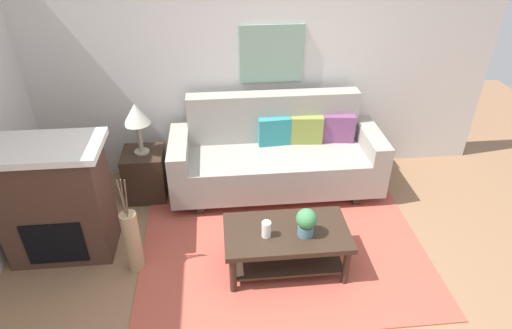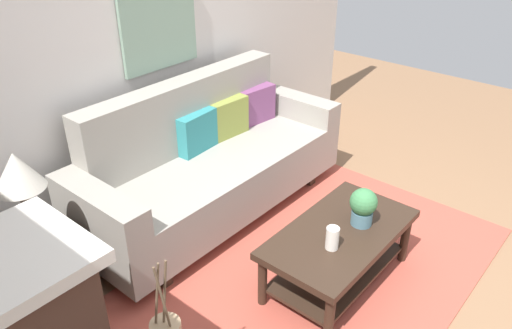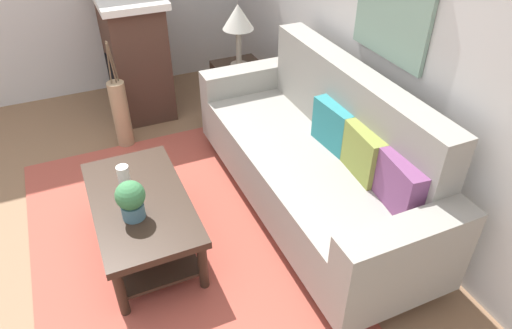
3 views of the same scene
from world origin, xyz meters
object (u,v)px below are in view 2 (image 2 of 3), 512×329
at_px(throw_pillow_olive, 228,118).
at_px(throw_pillow_plum, 256,105).
at_px(couch, 210,165).
at_px(potted_plant_tabletop, 363,206).
at_px(side_table, 45,274).
at_px(framed_painting, 159,27).
at_px(tabletop_vase, 332,238).
at_px(throw_pillow_teal, 197,132).
at_px(table_lamp, 18,175).
at_px(coffee_table, 339,245).

relative_size(throw_pillow_olive, throw_pillow_plum, 1.00).
height_order(couch, potted_plant_tabletop, couch).
xyz_separation_m(side_table, framed_painting, (1.46, 0.46, 1.17)).
bearing_deg(tabletop_vase, throw_pillow_teal, 79.85).
bearing_deg(throw_pillow_plum, throw_pillow_teal, 180.00).
bearing_deg(throw_pillow_teal, side_table, -175.21).
xyz_separation_m(throw_pillow_olive, table_lamp, (-1.82, -0.12, 0.31)).
xyz_separation_m(coffee_table, framed_painting, (0.07, 1.73, 1.13)).
height_order(coffee_table, framed_painting, framed_painting).
bearing_deg(coffee_table, throw_pillow_teal, 87.09).
relative_size(couch, throw_pillow_teal, 6.42).
xyz_separation_m(throw_pillow_olive, potted_plant_tabletop, (-0.28, -1.45, -0.11)).
distance_m(couch, throw_pillow_olive, 0.46).
xyz_separation_m(coffee_table, table_lamp, (-1.39, 1.26, 0.68)).
relative_size(potted_plant_tabletop, side_table, 0.47).
bearing_deg(couch, throw_pillow_plum, 9.77).
relative_size(throw_pillow_olive, coffee_table, 0.33).
relative_size(throw_pillow_olive, framed_painting, 0.51).
distance_m(throw_pillow_olive, potted_plant_tabletop, 1.48).
height_order(couch, throw_pillow_plum, couch).
height_order(couch, side_table, couch).
xyz_separation_m(throw_pillow_teal, coffee_table, (-0.07, -1.39, -0.37)).
bearing_deg(tabletop_vase, throw_pillow_olive, 66.64).
bearing_deg(side_table, table_lamp, 135.00).
relative_size(throw_pillow_teal, coffee_table, 0.33).
relative_size(coffee_table, potted_plant_tabletop, 4.20).
relative_size(tabletop_vase, potted_plant_tabletop, 0.57).
bearing_deg(throw_pillow_olive, throw_pillow_teal, 180.00).
bearing_deg(side_table, couch, -0.12).
height_order(throw_pillow_olive, coffee_table, throw_pillow_olive).
distance_m(throw_pillow_teal, throw_pillow_olive, 0.36).
xyz_separation_m(couch, framed_painting, (0.00, 0.47, 1.02)).
distance_m(throw_pillow_teal, framed_painting, 0.84).
bearing_deg(coffee_table, couch, 86.80).
relative_size(throw_pillow_olive, potted_plant_tabletop, 1.37).
bearing_deg(throw_pillow_teal, coffee_table, -92.91).
height_order(throw_pillow_teal, potted_plant_tabletop, throw_pillow_teal).
distance_m(coffee_table, side_table, 1.88).
distance_m(potted_plant_tabletop, framed_painting, 1.99).
relative_size(throw_pillow_olive, side_table, 0.64).
relative_size(tabletop_vase, framed_painting, 0.21).
height_order(coffee_table, side_table, side_table).
height_order(tabletop_vase, framed_painting, framed_painting).
xyz_separation_m(throw_pillow_teal, framed_painting, (0.00, 0.34, 0.77)).
xyz_separation_m(couch, table_lamp, (-1.46, 0.00, 0.56)).
bearing_deg(potted_plant_tabletop, throw_pillow_olive, 79.01).
xyz_separation_m(couch, throw_pillow_olive, (0.36, 0.13, 0.25)).
height_order(throw_pillow_teal, coffee_table, throw_pillow_teal).
height_order(throw_pillow_teal, table_lamp, table_lamp).
xyz_separation_m(throw_pillow_plum, potted_plant_tabletop, (-0.64, -1.45, -0.11)).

